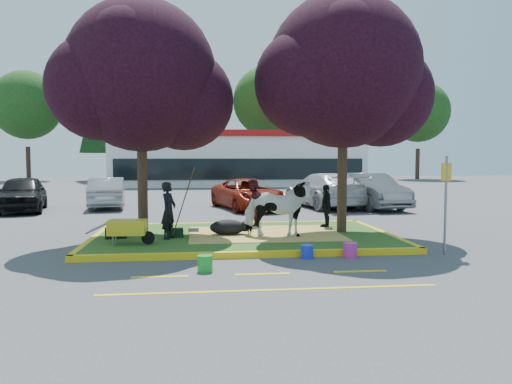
{
  "coord_description": "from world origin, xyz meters",
  "views": [
    {
      "loc": [
        -1.25,
        -13.84,
        2.31
      ],
      "look_at": [
        0.42,
        0.5,
        1.3
      ],
      "focal_mm": 35.0,
      "sensor_mm": 36.0,
      "label": 1
    }
  ],
  "objects": [
    {
      "name": "bucket_pink",
      "position": [
        2.22,
        -2.8,
        0.17
      ],
      "size": [
        0.41,
        0.41,
        0.34
      ],
      "primitive_type": "cylinder",
      "rotation": [
        0.0,
        0.0,
        -0.35
      ],
      "color": "#CC2D97",
      "rests_on": "ground"
    },
    {
      "name": "tree_purple_right",
      "position": [
        2.92,
        0.18,
        4.56
      ],
      "size": [
        5.3,
        4.4,
        6.82
      ],
      "color": "black",
      "rests_on": "median_island"
    },
    {
      "name": "fire_lane_stripe_a",
      "position": [
        -2.0,
        -4.2,
        0.0
      ],
      "size": [
        1.1,
        0.12,
        0.01
      ],
      "primitive_type": "cube",
      "color": "yellow",
      "rests_on": "ground"
    },
    {
      "name": "gear_bag_dark",
      "position": [
        -3.45,
        -0.29,
        0.29
      ],
      "size": [
        0.61,
        0.41,
        0.28
      ],
      "primitive_type": "cube",
      "rotation": [
        0.0,
        0.0,
        0.21
      ],
      "color": "black",
      "rests_on": "median_island"
    },
    {
      "name": "fire_lane_stripe_c",
      "position": [
        2.0,
        -4.2,
        0.0
      ],
      "size": [
        1.1,
        0.12,
        0.01
      ],
      "primitive_type": "cube",
      "color": "yellow",
      "rests_on": "ground"
    },
    {
      "name": "fire_lane_stripe_b",
      "position": [
        0.0,
        -4.2,
        0.0
      ],
      "size": [
        1.1,
        0.12,
        0.01
      ],
      "primitive_type": "cube",
      "color": "yellow",
      "rests_on": "ground"
    },
    {
      "name": "cow",
      "position": [
        0.85,
        -0.72,
        0.92
      ],
      "size": [
        1.99,
        1.31,
        1.55
      ],
      "primitive_type": "imported",
      "rotation": [
        0.0,
        0.0,
        1.29
      ],
      "color": "silver",
      "rests_on": "median_island"
    },
    {
      "name": "visitor_a",
      "position": [
        0.44,
        1.6,
        0.89
      ],
      "size": [
        0.82,
        0.9,
        1.49
      ],
      "primitive_type": "imported",
      "rotation": [
        0.0,
        0.0,
        -2.02
      ],
      "color": "#46141D",
      "rests_on": "median_island"
    },
    {
      "name": "car_red",
      "position": [
        0.95,
        8.11,
        0.67
      ],
      "size": [
        3.4,
        5.26,
        1.35
      ],
      "primitive_type": "imported",
      "rotation": [
        0.0,
        0.0,
        0.26
      ],
      "color": "maroon",
      "rests_on": "ground"
    },
    {
      "name": "calf",
      "position": [
        -0.45,
        -0.09,
        0.37
      ],
      "size": [
        1.13,
        0.87,
        0.43
      ],
      "primitive_type": "ellipsoid",
      "rotation": [
        0.0,
        0.0,
        -0.35
      ],
      "color": "black",
      "rests_on": "median_island"
    },
    {
      "name": "gear_bag_green",
      "position": [
        -1.89,
        -0.3,
        0.27
      ],
      "size": [
        0.47,
        0.33,
        0.24
      ],
      "primitive_type": "cube",
      "rotation": [
        0.0,
        0.0,
        0.11
      ],
      "color": "black",
      "rests_on": "median_island"
    },
    {
      "name": "straw_bedding",
      "position": [
        0.6,
        0.0,
        0.15
      ],
      "size": [
        4.2,
        3.0,
        0.01
      ],
      "primitive_type": "cube",
      "color": "#D4B257",
      "rests_on": "median_island"
    },
    {
      "name": "handler",
      "position": [
        -2.03,
        -0.55,
        0.91
      ],
      "size": [
        0.54,
        0.65,
        1.51
      ],
      "primitive_type": "imported",
      "rotation": [
        0.0,
        0.0,
        1.18
      ],
      "color": "black",
      "rests_on": "median_island"
    },
    {
      "name": "bucket_green",
      "position": [
        -1.12,
        -3.85,
        0.17
      ],
      "size": [
        0.4,
        0.4,
        0.33
      ],
      "primitive_type": "cylinder",
      "rotation": [
        0.0,
        0.0,
        0.37
      ],
      "color": "#179929",
      "rests_on": "ground"
    },
    {
      "name": "median_island",
      "position": [
        0.0,
        0.0,
        0.07
      ],
      "size": [
        8.0,
        5.0,
        0.15
      ],
      "primitive_type": "cube",
      "color": "#234D18",
      "rests_on": "ground"
    },
    {
      "name": "fire_lane_long",
      "position": [
        0.0,
        -5.4,
        0.0
      ],
      "size": [
        6.0,
        0.1,
        0.01
      ],
      "primitive_type": "cube",
      "color": "yellow",
      "rests_on": "ground"
    },
    {
      "name": "curb_right",
      "position": [
        4.08,
        0.0,
        0.07
      ],
      "size": [
        0.16,
        5.3,
        0.15
      ],
      "primitive_type": "cube",
      "color": "yellow",
      "rests_on": "ground"
    },
    {
      "name": "retail_building",
      "position": [
        2.0,
        27.98,
        2.25
      ],
      "size": [
        20.4,
        8.4,
        4.4
      ],
      "color": "silver",
      "rests_on": "ground"
    },
    {
      "name": "tree_purple_left",
      "position": [
        -2.78,
        0.38,
        4.36
      ],
      "size": [
        5.06,
        4.2,
        6.51
      ],
      "color": "black",
      "rests_on": "median_island"
    },
    {
      "name": "car_silver",
      "position": [
        -5.38,
        9.5,
        0.7
      ],
      "size": [
        1.98,
        4.37,
        1.39
      ],
      "primitive_type": "imported",
      "rotation": [
        0.0,
        0.0,
        3.27
      ],
      "color": "gray",
      "rests_on": "ground"
    },
    {
      "name": "curb_near",
      "position": [
        0.0,
        -2.58,
        0.07
      ],
      "size": [
        8.3,
        0.16,
        0.15
      ],
      "primitive_type": "cube",
      "color": "yellow",
      "rests_on": "ground"
    },
    {
      "name": "visitor_b",
      "position": [
        2.66,
        1.08,
        0.82
      ],
      "size": [
        0.67,
        0.84,
        1.33
      ],
      "primitive_type": "imported",
      "rotation": [
        0.0,
        0.0,
        -2.09
      ],
      "color": "black",
      "rests_on": "median_island"
    },
    {
      "name": "curb_far",
      "position": [
        0.0,
        2.58,
        0.07
      ],
      "size": [
        8.3,
        0.16,
        0.15
      ],
      "primitive_type": "cube",
      "color": "yellow",
      "rests_on": "ground"
    },
    {
      "name": "car_white",
      "position": [
        4.54,
        8.67,
        0.79
      ],
      "size": [
        3.16,
        5.76,
        1.58
      ],
      "primitive_type": "imported",
      "rotation": [
        0.0,
        0.0,
        3.32
      ],
      "color": "silver",
      "rests_on": "ground"
    },
    {
      "name": "bucket_blue",
      "position": [
        1.21,
        -2.8,
        0.15
      ],
      "size": [
        0.3,
        0.3,
        0.31
      ],
      "primitive_type": "cylinder",
      "rotation": [
        0.0,
        0.0,
        -0.06
      ],
      "color": "#1A2FD6",
      "rests_on": "ground"
    },
    {
      "name": "car_grey",
      "position": [
        6.47,
        7.88,
        0.79
      ],
      "size": [
        2.39,
        5.01,
        1.59
      ],
      "primitive_type": "imported",
      "rotation": [
        0.0,
        0.0,
        0.15
      ],
      "color": "slate",
      "rests_on": "ground"
    },
    {
      "name": "wheelbarrow",
      "position": [
        -2.98,
        -1.35,
        0.57
      ],
      "size": [
        1.64,
        0.59,
        0.62
      ],
      "rotation": [
        0.0,
        0.0,
        -0.06
      ],
      "color": "black",
      "rests_on": "median_island"
    },
    {
      "name": "curb_left",
      "position": [
        -4.08,
        0.0,
        0.07
      ],
      "size": [
        0.16,
        5.3,
        0.15
      ],
      "primitive_type": "cube",
      "color": "yellow",
      "rests_on": "ground"
    },
    {
      "name": "sign_post",
      "position": [
        4.57,
        -2.7,
        1.43
      ],
      "size": [
        0.31,
        0.16,
        2.34
      ],
      "rotation": [
        0.0,
        0.0,
        0.41
      ],
      "color": "slate",
      "rests_on": "ground"
    },
    {
      "name": "treeline",
      "position": [
        1.23,
        37.61,
        7.73
      ],
      "size": [
        46.58,
        7.8,
        14.63
      ],
      "color": "black",
      "rests_on": "ground"
    },
    {
      "name": "car_black",
      "position": [
        -8.72,
        8.36,
        0.76
      ],
      "size": [
        2.7,
        4.75,
        1.52
      ],
      "primitive_type": "imported",
      "rotation": [
        0.0,
        0.0,
        0.21
      ],
      "color": "black",
      "rests_on": "ground"
    },
    {
      "name": "ground",
      "position": [
        0.0,
        0.0,
        0.0
      ],
      "size": [
        90.0,
        90.0,
        0.0
      ],
      "primitive_type": "plane",
      "color": "#424244",
      "rests_on": "ground"
    }
  ]
}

